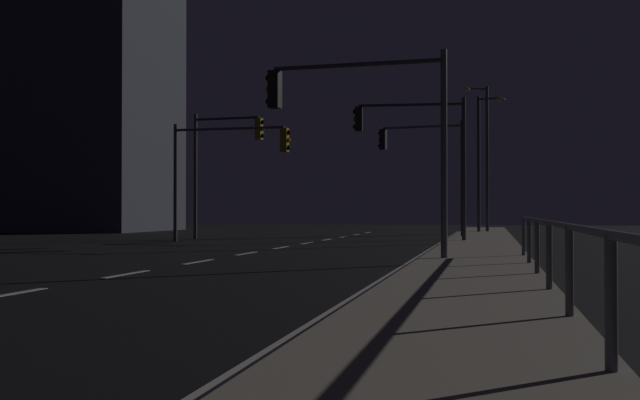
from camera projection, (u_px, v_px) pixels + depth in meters
name	position (u px, v px, depth m)	size (l,w,h in m)	color
ground_plane	(205.00, 261.00, 20.38)	(112.00, 112.00, 0.00)	black
sidewalk_right	(475.00, 261.00, 19.00)	(2.65, 77.00, 0.14)	#9E937F
lane_markings_center	(246.00, 254.00, 23.81)	(0.14, 50.00, 0.01)	silver
lane_edge_line	(425.00, 253.00, 24.21)	(0.14, 53.00, 0.01)	silver
traffic_light_far_left	(360.00, 112.00, 19.92)	(4.62, 0.62, 5.00)	#4C4C51
traffic_light_mid_left	(227.00, 156.00, 32.82)	(5.08, 0.55, 4.87)	#4C4C51
traffic_light_far_right	(425.00, 155.00, 37.03)	(4.00, 0.82, 5.25)	#2D3033
traffic_light_near_right	(224.00, 151.00, 36.32)	(3.44, 0.58, 5.69)	#4C4C51
traffic_light_mid_right	(415.00, 140.00, 31.42)	(4.39, 0.54, 5.52)	#38383D
street_lamp_across_street	(483.00, 145.00, 45.20)	(1.56, 1.18, 8.13)	#38383D
street_lamp_median	(482.00, 151.00, 44.43)	(1.54, 0.53, 7.46)	#38383D
barrier_fence	(558.00, 241.00, 10.04)	(0.09, 21.25, 0.98)	#59595E
building_distant	(14.00, 72.00, 53.00)	(20.07, 9.97, 20.83)	#3D424C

